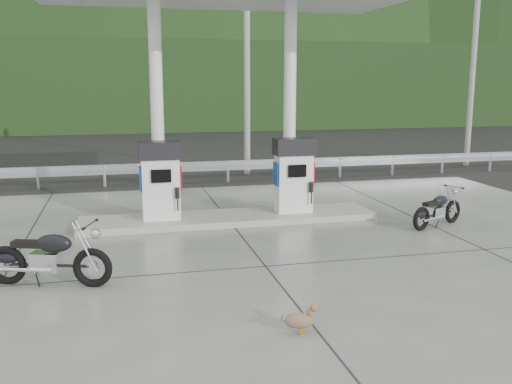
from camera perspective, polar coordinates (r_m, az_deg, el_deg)
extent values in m
plane|color=black|center=(11.32, -0.30, -5.98)|extent=(160.00, 160.00, 0.00)
cube|color=slate|center=(11.32, -0.30, -5.94)|extent=(18.00, 14.00, 0.02)
cube|color=#9C9991|center=(13.66, -2.69, -2.62)|extent=(7.00, 1.40, 0.15)
cylinder|color=white|center=(13.49, -9.87, 8.13)|extent=(0.30, 0.30, 5.00)
cylinder|color=white|center=(14.06, 3.39, 8.38)|extent=(0.30, 0.30, 5.00)
cube|color=black|center=(22.43, -7.00, 2.44)|extent=(60.00, 7.00, 0.01)
cylinder|color=gray|center=(20.55, -0.92, 12.93)|extent=(0.22, 0.22, 8.00)
cylinder|color=gray|center=(24.16, 20.90, 11.94)|extent=(0.22, 0.22, 8.00)
cube|color=black|center=(40.62, -10.13, 10.39)|extent=(80.00, 6.00, 6.00)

